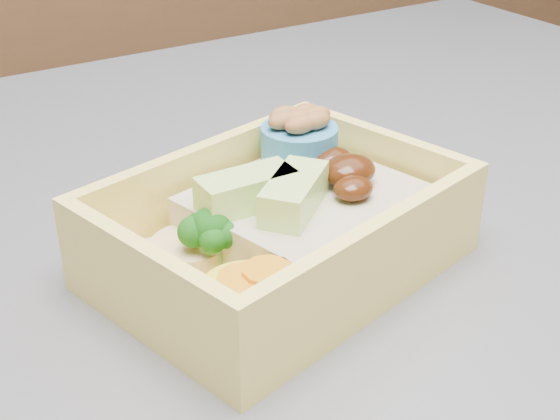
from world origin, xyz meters
TOP-DOWN VIEW (x-y plane):
  - bento_box at (0.05, -0.12)m, footprint 0.24×0.19m

SIDE VIEW (x-z plane):
  - bento_box at x=0.05m, z-range 0.91..0.98m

